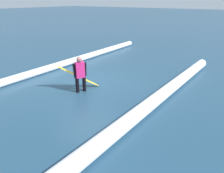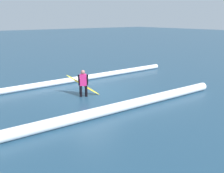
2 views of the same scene
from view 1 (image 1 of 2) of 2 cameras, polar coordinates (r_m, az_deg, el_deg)
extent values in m
plane|color=navy|center=(9.13, -6.22, 1.11)|extent=(151.89, 151.89, 0.00)
cylinder|color=black|center=(8.14, -9.50, 0.39)|extent=(0.14, 0.14, 0.59)
cylinder|color=black|center=(8.22, -7.63, 0.72)|extent=(0.14, 0.14, 0.59)
cube|color=#D82672|center=(7.97, -8.81, 4.53)|extent=(0.39, 0.34, 0.60)
sphere|color=#9F6861|center=(7.85, -8.99, 7.34)|extent=(0.22, 0.22, 0.22)
cylinder|color=black|center=(7.92, -10.30, 4.30)|extent=(0.09, 0.14, 0.55)
cylinder|color=black|center=(8.03, -7.35, 4.76)|extent=(0.09, 0.12, 0.55)
ellipsoid|color=yellow|center=(8.41, -9.38, 2.90)|extent=(1.54, 1.31, 1.11)
ellipsoid|color=black|center=(8.41, -9.39, 2.93)|extent=(1.16, 0.96, 0.90)
cylinder|color=white|center=(5.93, 4.69, -9.34)|extent=(14.19, 1.00, 0.43)
camera|label=2|loc=(5.73, 136.09, -10.78)|focal=40.62mm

